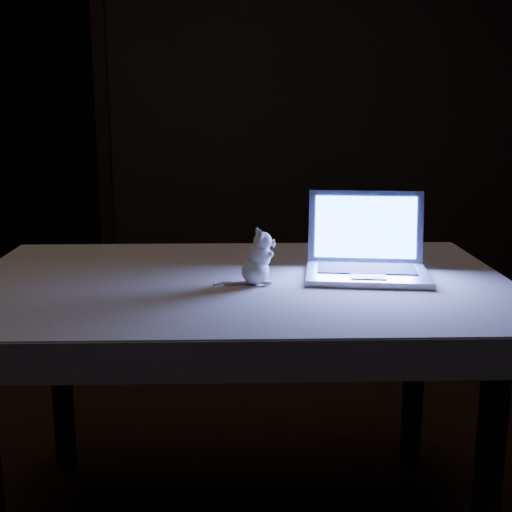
{
  "coord_description": "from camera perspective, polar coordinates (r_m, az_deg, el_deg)",
  "views": [
    {
      "loc": [
        0.1,
        -1.93,
        1.2
      ],
      "look_at": [
        0.2,
        -0.18,
        0.81
      ],
      "focal_mm": 48.0,
      "sensor_mm": 36.0,
      "label": 1
    }
  ],
  "objects": [
    {
      "name": "floor",
      "position": [
        2.28,
        -5.64,
        -19.34
      ],
      "size": [
        5.0,
        5.0,
        0.0
      ],
      "primitive_type": "plane",
      "color": "black",
      "rests_on": "ground"
    },
    {
      "name": "back_wall",
      "position": [
        4.43,
        -4.71,
        13.78
      ],
      "size": [
        4.5,
        0.04,
        2.6
      ],
      "primitive_type": "cube",
      "color": "black",
      "rests_on": "ground"
    },
    {
      "name": "doorway",
      "position": [
        4.59,
        -18.73,
        10.2
      ],
      "size": [
        1.06,
        0.36,
        2.13
      ],
      "primitive_type": null,
      "color": "black",
      "rests_on": "back_wall"
    },
    {
      "name": "table",
      "position": [
        1.97,
        -1.38,
        -12.49
      ],
      "size": [
        1.39,
        0.92,
        0.73
      ],
      "primitive_type": null,
      "rotation": [
        0.0,
        0.0,
        -0.03
      ],
      "color": "black",
      "rests_on": "floor"
    },
    {
      "name": "tablecloth",
      "position": [
        1.82,
        1.31,
        -3.59
      ],
      "size": [
        1.55,
        1.11,
        0.09
      ],
      "primitive_type": null,
      "rotation": [
        0.0,
        0.0,
        -0.1
      ],
      "color": "beige",
      "rests_on": "table"
    },
    {
      "name": "laptop",
      "position": [
        1.86,
        9.33,
        1.53
      ],
      "size": [
        0.37,
        0.34,
        0.22
      ],
      "primitive_type": null,
      "rotation": [
        0.0,
        0.0,
        -0.16
      ],
      "color": "#B6B6BC",
      "rests_on": "tablecloth"
    },
    {
      "name": "plush_mouse",
      "position": [
        1.78,
        -0.06,
        -0.08
      ],
      "size": [
        0.11,
        0.11,
        0.15
      ],
      "primitive_type": null,
      "rotation": [
        0.0,
        0.0,
        0.07
      ],
      "color": "white",
      "rests_on": "tablecloth"
    }
  ]
}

